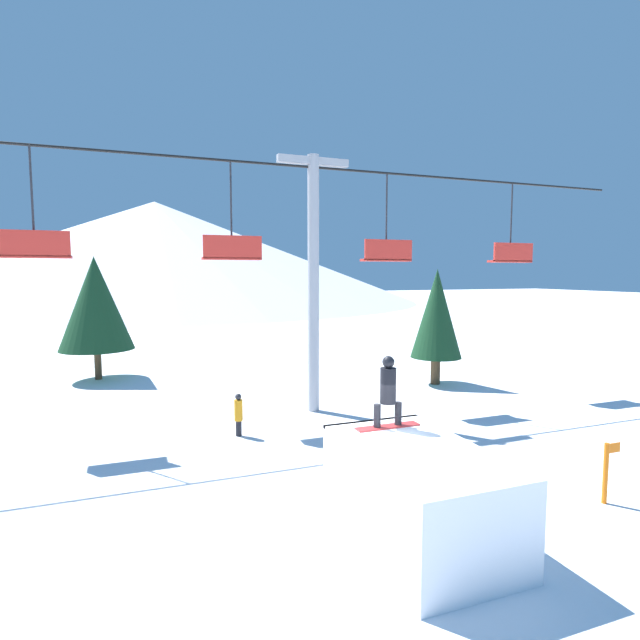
% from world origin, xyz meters
% --- Properties ---
extents(ground_plane, '(220.00, 220.00, 0.00)m').
position_xyz_m(ground_plane, '(0.00, 0.00, 0.00)').
color(ground_plane, white).
extents(mountain_ridge, '(84.22, 84.22, 16.14)m').
position_xyz_m(mountain_ridge, '(0.00, 78.42, 8.07)').
color(mountain_ridge, silver).
rests_on(mountain_ridge, ground_plane).
extents(snow_ramp, '(2.12, 3.63, 1.63)m').
position_xyz_m(snow_ramp, '(0.75, -0.45, 0.81)').
color(snow_ramp, white).
rests_on(snow_ramp, ground_plane).
extents(snowboarder, '(1.32, 0.31, 1.41)m').
position_xyz_m(snowboarder, '(0.82, 0.79, 2.34)').
color(snowboarder, '#B22D2D').
rests_on(snowboarder, snow_ramp).
extents(chairlift, '(25.28, 0.44, 8.44)m').
position_xyz_m(chairlift, '(1.83, 7.83, 5.12)').
color(chairlift, '#9E9EA3').
rests_on(chairlift, ground_plane).
extents(pine_tree_near, '(2.09, 2.09, 4.82)m').
position_xyz_m(pine_tree_near, '(8.01, 9.91, 2.95)').
color(pine_tree_near, '#4C3823').
rests_on(pine_tree_near, ground_plane).
extents(pine_tree_far, '(3.11, 3.11, 5.37)m').
position_xyz_m(pine_tree_far, '(-5.29, 15.90, 3.33)').
color(pine_tree_far, '#4C3823').
rests_on(pine_tree_far, ground_plane).
extents(trail_marker, '(0.41, 0.10, 1.25)m').
position_xyz_m(trail_marker, '(5.04, -0.61, 0.68)').
color(trail_marker, orange).
rests_on(trail_marker, ground_plane).
extents(distant_skier, '(0.24, 0.24, 1.23)m').
position_xyz_m(distant_skier, '(-1.06, 6.15, 0.67)').
color(distant_skier, black).
rests_on(distant_skier, ground_plane).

